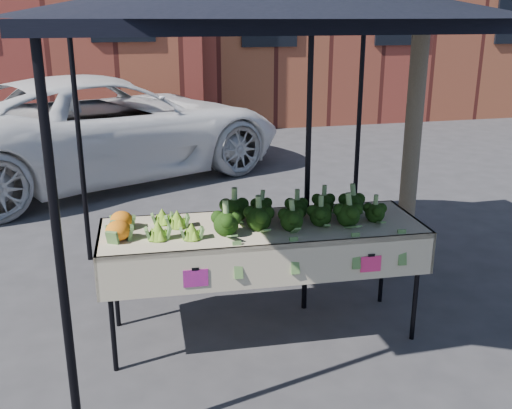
# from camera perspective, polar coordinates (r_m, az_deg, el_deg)

# --- Properties ---
(ground) EXTENTS (90.00, 90.00, 0.00)m
(ground) POSITION_cam_1_polar(r_m,az_deg,el_deg) (4.62, -1.17, -13.32)
(ground) COLOR #2D2D2F
(table) EXTENTS (2.44, 0.93, 0.90)m
(table) POSITION_cam_1_polar(r_m,az_deg,el_deg) (4.56, 0.61, -7.34)
(table) COLOR #BBB088
(table) RESTS_ON ground
(canopy) EXTENTS (3.16, 3.16, 2.74)m
(canopy) POSITION_cam_1_polar(r_m,az_deg,el_deg) (4.64, 0.65, 5.13)
(canopy) COLOR black
(canopy) RESTS_ON ground
(broccoli_heap) EXTENTS (1.34, 0.54, 0.22)m
(broccoli_heap) POSITION_cam_1_polar(r_m,az_deg,el_deg) (4.45, 3.98, -0.27)
(broccoli_heap) COLOR black
(broccoli_heap) RESTS_ON table
(romanesco_cluster) EXTENTS (0.40, 0.54, 0.17)m
(romanesco_cluster) POSITION_cam_1_polar(r_m,az_deg,el_deg) (4.29, -8.12, -1.51)
(romanesco_cluster) COLOR #89B932
(romanesco_cluster) RESTS_ON table
(cauliflower_pair) EXTENTS (0.20, 0.40, 0.15)m
(cauliflower_pair) POSITION_cam_1_polar(r_m,az_deg,el_deg) (4.30, -13.07, -1.86)
(cauliflower_pair) COLOR orange
(cauliflower_pair) RESTS_ON table
(street_tree) EXTENTS (2.30, 2.30, 4.54)m
(street_tree) POSITION_cam_1_polar(r_m,az_deg,el_deg) (5.46, 15.75, 15.95)
(street_tree) COLOR #1E4C14
(street_tree) RESTS_ON ground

